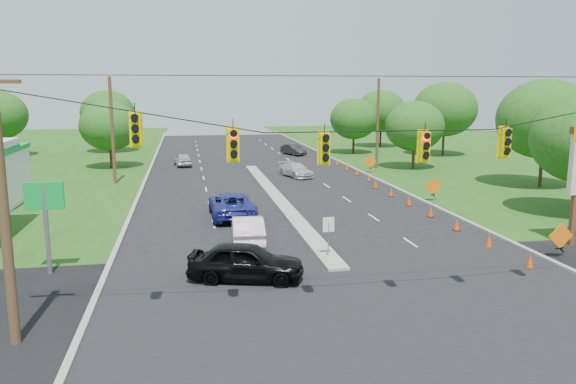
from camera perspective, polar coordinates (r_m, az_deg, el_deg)
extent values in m
plane|color=black|center=(21.53, 8.14, -11.45)|extent=(160.00, 160.00, 0.00)
cube|color=black|center=(21.53, 8.14, -11.45)|extent=(160.00, 14.00, 0.02)
cube|color=gray|center=(49.69, -14.38, 0.87)|extent=(0.25, 110.00, 0.16)
cube|color=gray|center=(52.26, 8.29, 1.55)|extent=(0.25, 110.00, 0.16)
cube|color=gray|center=(41.21, -1.10, -0.73)|extent=(1.00, 34.00, 0.18)
cylinder|color=gray|center=(26.70, 4.12, -4.98)|extent=(0.06, 0.06, 1.80)
cube|color=white|center=(26.50, 4.14, -3.31)|extent=(0.55, 0.04, 0.70)
cylinder|color=#422D1C|center=(19.06, -26.95, -1.26)|extent=(0.32, 0.32, 9.00)
cylinder|color=black|center=(19.07, 9.64, 7.32)|extent=(24.00, 0.04, 0.04)
cube|color=#FDE000|center=(18.01, -15.21, 6.13)|extent=(0.34, 0.24, 1.00)
cube|color=#FDE000|center=(18.06, -5.58, 4.78)|extent=(0.34, 0.24, 1.00)
cube|color=#FDE000|center=(18.56, 3.72, 4.42)|extent=(0.34, 0.24, 1.00)
cube|color=#FDE000|center=(19.71, 13.68, 4.50)|extent=(0.34, 0.24, 1.00)
cube|color=#FDE000|center=(21.10, 21.18, 4.70)|extent=(0.34, 0.24, 1.00)
cylinder|color=#422D1C|center=(49.40, -17.41, 5.92)|extent=(0.28, 0.28, 9.00)
cylinder|color=#422D1C|center=(57.26, 9.10, 6.83)|extent=(0.28, 0.28, 9.00)
cylinder|color=gray|center=(26.31, -23.30, -3.58)|extent=(0.20, 0.20, 4.00)
cube|color=#049D32|center=(26.01, -23.53, -0.37)|extent=(1.60, 0.15, 1.20)
cube|color=#59331E|center=(32.10, 27.06, -1.11)|extent=(0.25, 0.25, 4.40)
cone|color=#F44102|center=(27.68, 23.37, -6.46)|extent=(0.32, 0.32, 0.70)
cone|color=#F44102|center=(30.53, 19.75, -4.68)|extent=(0.32, 0.32, 0.70)
cone|color=#F44102|center=(33.50, 16.78, -3.19)|extent=(0.32, 0.32, 0.70)
cone|color=#F44102|center=(36.56, 14.30, -1.94)|extent=(0.32, 0.32, 0.70)
cone|color=#F44102|center=(39.70, 12.21, -0.89)|extent=(0.32, 0.32, 0.70)
cone|color=#F44102|center=(42.89, 10.43, 0.01)|extent=(0.32, 0.32, 0.70)
cone|color=#F44102|center=(46.12, 8.90, 0.79)|extent=(0.32, 0.32, 0.70)
cone|color=#F44102|center=(49.58, 8.23, 1.48)|extent=(0.32, 0.32, 0.70)
cone|color=#F44102|center=(52.87, 7.03, 2.06)|extent=(0.32, 0.32, 0.70)
cone|color=#F44102|center=(56.19, 5.97, 2.58)|extent=(0.32, 0.32, 0.70)
cone|color=#F44102|center=(59.53, 5.02, 3.04)|extent=(0.32, 0.32, 0.70)
cone|color=#F44102|center=(62.88, 4.18, 3.44)|extent=(0.32, 0.32, 0.70)
cube|color=black|center=(29.65, 25.89, -5.16)|extent=(0.06, 0.58, 0.26)
cube|color=black|center=(29.65, 25.89, -5.16)|extent=(0.06, 0.58, 0.26)
cube|color=orange|center=(29.51, 25.98, -4.04)|extent=(1.27, 0.05, 1.27)
cube|color=black|center=(41.43, 14.50, -0.23)|extent=(0.06, 0.58, 0.26)
cube|color=black|center=(41.43, 14.50, -0.23)|extent=(0.06, 0.58, 0.26)
cube|color=orange|center=(41.33, 14.54, 0.58)|extent=(1.27, 0.05, 1.27)
cube|color=black|center=(54.28, 8.33, 2.46)|extent=(0.06, 0.58, 0.26)
cube|color=black|center=(54.28, 8.33, 2.46)|extent=(0.06, 0.58, 0.26)
cube|color=orange|center=(54.20, 8.35, 3.09)|extent=(1.27, 0.05, 1.27)
cylinder|color=black|center=(74.38, -27.20, 4.25)|extent=(0.28, 0.28, 2.88)
cylinder|color=black|center=(59.76, -17.54, 3.50)|extent=(0.28, 0.28, 2.52)
ellipsoid|color=#194C14|center=(59.50, -17.70, 6.44)|extent=(5.88, 5.88, 5.04)
cylinder|color=black|center=(74.80, -17.69, 4.94)|extent=(0.28, 0.28, 2.88)
ellipsoid|color=#194C14|center=(74.58, -17.84, 7.63)|extent=(6.72, 6.72, 5.76)
cylinder|color=black|center=(50.26, 24.31, 2.24)|extent=(0.28, 0.28, 3.24)
ellipsoid|color=#194C14|center=(49.91, 24.65, 6.74)|extent=(7.56, 7.56, 6.48)
cylinder|color=black|center=(57.88, 12.61, 3.52)|extent=(0.28, 0.28, 2.52)
ellipsoid|color=#194C14|center=(57.61, 12.73, 6.56)|extent=(5.88, 5.88, 5.04)
cylinder|color=black|center=(70.20, 15.49, 4.87)|extent=(0.28, 0.28, 3.24)
ellipsoid|color=#194C14|center=(69.95, 15.65, 8.09)|extent=(7.56, 7.56, 6.48)
cylinder|color=black|center=(78.79, 9.37, 5.54)|extent=(0.28, 0.28, 2.88)
ellipsoid|color=#194C14|center=(78.57, 9.45, 8.10)|extent=(6.72, 6.72, 5.76)
cylinder|color=black|center=(70.30, 6.66, 4.89)|extent=(0.28, 0.28, 2.52)
ellipsoid|color=#194C14|center=(70.07, 6.72, 7.39)|extent=(5.88, 5.88, 5.04)
imported|color=black|center=(23.82, -4.28, -7.09)|extent=(5.21, 3.17, 1.66)
imported|color=silver|center=(29.40, -4.14, -3.84)|extent=(1.82, 4.62, 1.50)
imported|color=navy|center=(35.49, -5.75, -1.29)|extent=(2.76, 5.82, 1.61)
imported|color=#B4B4B4|center=(51.63, 0.81, 2.25)|extent=(2.93, 4.65, 1.26)
imported|color=#A8A8A8|center=(59.97, -10.64, 3.26)|extent=(2.09, 4.10, 1.34)
imported|color=black|center=(68.84, 0.54, 4.33)|extent=(2.77, 4.21, 1.31)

